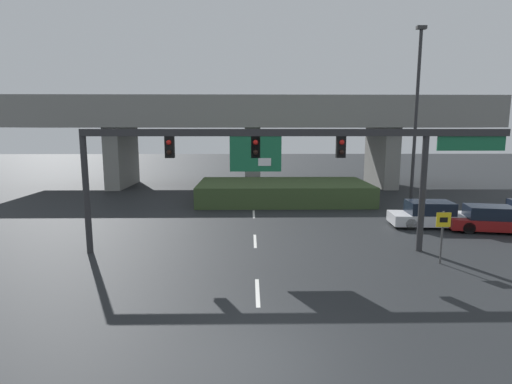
{
  "coord_description": "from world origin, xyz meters",
  "views": [
    {
      "loc": [
        -0.26,
        -9.1,
        5.6
      ],
      "look_at": [
        0.0,
        7.32,
        2.98
      ],
      "focal_mm": 28.0,
      "sensor_mm": 36.0,
      "label": 1
    }
  ],
  "objects_px": {
    "speed_limit_sign": "(443,230)",
    "parked_sedan_mid_right": "(491,220)",
    "signal_gantry": "(286,151)",
    "highway_light_pole_near": "(416,112)",
    "parked_sedan_near_right": "(431,215)"
  },
  "relations": [
    {
      "from": "signal_gantry",
      "to": "parked_sedan_near_right",
      "type": "relative_size",
      "value": 3.92
    },
    {
      "from": "highway_light_pole_near",
      "to": "parked_sedan_mid_right",
      "type": "xyz_separation_m",
      "value": [
        0.92,
        -8.7,
        -6.16
      ]
    },
    {
      "from": "speed_limit_sign",
      "to": "parked_sedan_near_right",
      "type": "height_order",
      "value": "speed_limit_sign"
    },
    {
      "from": "parked_sedan_mid_right",
      "to": "speed_limit_sign",
      "type": "bearing_deg",
      "value": -123.59
    },
    {
      "from": "speed_limit_sign",
      "to": "parked_sedan_mid_right",
      "type": "height_order",
      "value": "speed_limit_sign"
    },
    {
      "from": "signal_gantry",
      "to": "parked_sedan_near_right",
      "type": "height_order",
      "value": "signal_gantry"
    },
    {
      "from": "highway_light_pole_near",
      "to": "parked_sedan_near_right",
      "type": "relative_size",
      "value": 2.66
    },
    {
      "from": "signal_gantry",
      "to": "highway_light_pole_near",
      "type": "distance_m",
      "value": 16.36
    },
    {
      "from": "signal_gantry",
      "to": "highway_light_pole_near",
      "type": "relative_size",
      "value": 1.47
    },
    {
      "from": "parked_sedan_near_right",
      "to": "parked_sedan_mid_right",
      "type": "height_order",
      "value": "parked_sedan_near_right"
    },
    {
      "from": "speed_limit_sign",
      "to": "parked_sedan_mid_right",
      "type": "xyz_separation_m",
      "value": [
        5.27,
        5.23,
        -0.81
      ]
    },
    {
      "from": "speed_limit_sign",
      "to": "parked_sedan_mid_right",
      "type": "distance_m",
      "value": 7.47
    },
    {
      "from": "speed_limit_sign",
      "to": "highway_light_pole_near",
      "type": "relative_size",
      "value": 0.17
    },
    {
      "from": "highway_light_pole_near",
      "to": "parked_sedan_near_right",
      "type": "xyz_separation_m",
      "value": [
        -1.87,
        -7.55,
        -6.13
      ]
    },
    {
      "from": "signal_gantry",
      "to": "parked_sedan_mid_right",
      "type": "xyz_separation_m",
      "value": [
        11.66,
        3.46,
        -3.97
      ]
    }
  ]
}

